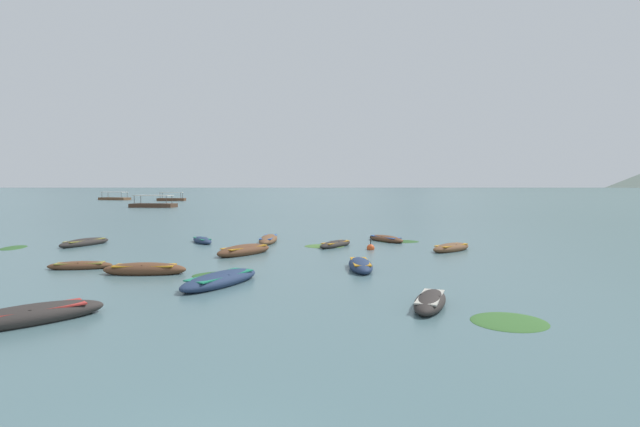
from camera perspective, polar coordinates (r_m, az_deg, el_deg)
The scene contains 25 objects.
ground_plane at distance 1505.71m, azimuth 0.21°, elevation 3.26°, with size 6000.00×6000.00×0.00m, color slate.
mountain_1 at distance 2186.50m, azimuth -16.25°, elevation 10.75°, with size 1501.33×1501.33×577.15m, color slate.
mountain_2 at distance 2041.09m, azimuth 12.32°, elevation 6.68°, with size 650.27×650.27×246.17m, color slate.
rowboat_0 at distance 35.69m, azimuth 8.31°, elevation -3.09°, with size 2.94×3.75×0.55m.
rowboat_1 at distance 31.35m, azimuth 15.99°, elevation -4.04°, with size 3.49×3.29×0.62m.
rowboat_2 at distance 23.64m, azimuth 5.23°, elevation -6.31°, with size 1.23×3.63×0.65m.
rowboat_3 at distance 36.84m, azimuth -26.46°, elevation -3.18°, with size 2.51×4.21×0.62m.
rowboat_4 at distance 29.01m, azimuth -8.95°, elevation -4.47°, with size 3.61×4.17×0.76m.
rowboat_5 at distance 26.67m, azimuth -26.93°, elevation -5.67°, with size 3.22×1.31×0.48m.
rowboat_6 at distance 17.08m, azimuth -31.79°, elevation -10.55°, with size 4.08×3.83×0.71m.
rowboat_7 at distance 20.43m, azimuth -11.78°, elevation -7.90°, with size 3.43×4.68×0.68m.
rowboat_8 at distance 32.21m, azimuth 2.18°, elevation -3.77°, with size 2.82×3.44×0.53m.
rowboat_9 at distance 23.86m, azimuth -20.30°, elevation -6.40°, with size 3.94×1.22×0.68m.
rowboat_10 at distance 34.85m, azimuth -6.04°, elevation -3.17°, with size 1.37×4.61×0.67m.
rowboat_11 at distance 35.47m, azimuth -13.88°, elevation -3.20°, with size 2.44×3.16×0.54m.
rowboat_12 at distance 16.89m, azimuth 13.55°, elevation -10.41°, with size 2.09×3.38×0.59m.
ferry_0 at distance 135.94m, azimuth -17.36°, elevation 1.68°, with size 7.49×2.73×2.54m.
ferry_1 at distance 150.04m, azimuth -23.46°, elevation 1.70°, with size 10.07×6.30×2.54m.
ferry_2 at distance 96.26m, azimuth -19.36°, elevation 0.99°, with size 8.76×4.32×2.54m.
mooring_buoy at distance 30.87m, azimuth 6.47°, elevation -4.20°, with size 0.52×0.52×1.08m.
weed_patch_0 at distance 22.67m, azimuth -12.45°, elevation -7.32°, with size 1.57×2.10×0.14m, color #2D5628.
weed_patch_1 at distance 15.88m, azimuth 22.33°, elevation -12.16°, with size 2.21×2.35×0.14m, color #38662D.
weed_patch_3 at distance 37.75m, azimuth -33.00°, elevation -3.51°, with size 1.41×2.67×0.14m, color #2D5628.
weed_patch_4 at distance 32.42m, azimuth 0.82°, elevation -4.02°, with size 2.77×2.23×0.14m, color #477033.
weed_patch_5 at distance 35.68m, azimuth 9.89°, elevation -3.38°, with size 2.97×1.88×0.14m, color #2D5628.
Camera 1 is at (1.95, -5.71, 4.19)m, focal length 26.26 mm.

